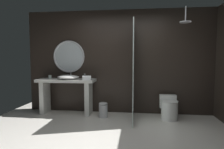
{
  "coord_description": "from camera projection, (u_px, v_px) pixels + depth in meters",
  "views": [
    {
      "loc": [
        0.41,
        -3.04,
        1.39
      ],
      "look_at": [
        -0.06,
        0.81,
        1.07
      ],
      "focal_mm": 31.04,
      "sensor_mm": 36.0,
      "label": 1
    }
  ],
  "objects": [
    {
      "name": "ground_plane",
      "position": [
        110.0,
        143.0,
        3.17
      ],
      "size": [
        5.76,
        5.76,
        0.0
      ],
      "primitive_type": "plane",
      "color": "silver"
    },
    {
      "name": "shower_glass_panel",
      "position": [
        133.0,
        72.0,
        4.32
      ],
      "size": [
        0.02,
        1.11,
        2.18
      ],
      "primitive_type": "cube",
      "color": "silver",
      "rests_on": "ground_plane"
    },
    {
      "name": "waste_bin",
      "position": [
        103.0,
        110.0,
        4.57
      ],
      "size": [
        0.21,
        0.21,
        0.36
      ],
      "color": "#B7B7BC",
      "rests_on": "ground_plane"
    },
    {
      "name": "vessel_sink",
      "position": [
        68.0,
        77.0,
        4.79
      ],
      "size": [
        0.54,
        0.44,
        0.22
      ],
      "color": "white",
      "rests_on": "vanity_counter"
    },
    {
      "name": "rain_shower_head",
      "position": [
        185.0,
        21.0,
        4.13
      ],
      "size": [
        0.24,
        0.24,
        0.34
      ],
      "color": "#B7B7BC"
    },
    {
      "name": "soap_dispenser",
      "position": [
        85.0,
        77.0,
        4.74
      ],
      "size": [
        0.07,
        0.07,
        0.14
      ],
      "color": "#282D28",
      "rests_on": "vanity_counter"
    },
    {
      "name": "tumbler_cup",
      "position": [
        50.0,
        77.0,
        4.94
      ],
      "size": [
        0.08,
        0.08,
        0.09
      ],
      "primitive_type": "cylinder",
      "color": "silver",
      "rests_on": "vanity_counter"
    },
    {
      "name": "vanity_counter",
      "position": [
        66.0,
        91.0,
        4.85
      ],
      "size": [
        1.44,
        0.49,
        0.88
      ],
      "color": "silver",
      "rests_on": "ground_plane"
    },
    {
      "name": "toilet",
      "position": [
        169.0,
        108.0,
        4.43
      ],
      "size": [
        0.39,
        0.55,
        0.53
      ],
      "color": "white",
      "rests_on": "ground_plane"
    },
    {
      "name": "back_wall_panel",
      "position": [
        120.0,
        62.0,
        4.94
      ],
      "size": [
        4.8,
        0.1,
        2.6
      ],
      "primitive_type": "cube",
      "color": "black",
      "rests_on": "ground_plane"
    },
    {
      "name": "round_wall_mirror",
      "position": [
        69.0,
        57.0,
        5.01
      ],
      "size": [
        0.83,
        0.05,
        0.83
      ],
      "color": "#B7B7BC"
    },
    {
      "name": "folded_hand_towel",
      "position": [
        87.0,
        78.0,
        4.62
      ],
      "size": [
        0.24,
        0.23,
        0.1
      ],
      "primitive_type": "cube",
      "rotation": [
        0.0,
        0.0,
        0.25
      ],
      "color": "white",
      "rests_on": "vanity_counter"
    }
  ]
}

